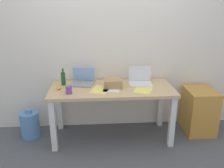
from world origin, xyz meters
TOP-DOWN VIEW (x-y plane):
  - ground_plane at (0.00, 0.00)m, footprint 8.00×8.00m
  - back_wall at (0.00, 0.40)m, footprint 5.20×0.08m
  - desk at (0.00, 0.00)m, footprint 1.63×0.69m
  - laptop_left at (-0.39, 0.17)m, footprint 0.35×0.31m
  - laptop_right at (0.40, 0.13)m, footprint 0.32×0.26m
  - beer_bottle at (-0.65, 0.15)m, footprint 0.06×0.06m
  - computer_mouse at (-0.69, -0.01)m, footprint 0.08×0.11m
  - cardboard_box at (0.02, 0.02)m, footprint 0.25×0.20m
  - coffee_mug at (-0.55, -0.18)m, footprint 0.08×0.08m
  - paper_sheet_front_right at (0.40, -0.10)m, footprint 0.31×0.36m
  - paper_sheet_center at (0.00, -0.02)m, footprint 0.26×0.33m
  - paper_yellow_folder at (-0.15, -0.06)m, footprint 0.29×0.35m
  - water_cooler_jug at (-1.15, 0.09)m, footprint 0.26×0.26m
  - filing_cabinet at (1.26, 0.08)m, footprint 0.40×0.48m

SIDE VIEW (x-z plane):
  - ground_plane at x=0.00m, z-range 0.00..0.00m
  - water_cooler_jug at x=-1.15m, z-range -0.02..0.39m
  - filing_cabinet at x=1.26m, z-range 0.00..0.64m
  - desk at x=0.00m, z-range 0.26..1.00m
  - paper_sheet_front_right at x=0.40m, z-range 0.74..0.74m
  - paper_sheet_center at x=0.00m, z-range 0.74..0.74m
  - paper_yellow_folder at x=-0.15m, z-range 0.74..0.74m
  - computer_mouse at x=-0.69m, z-range 0.74..0.77m
  - laptop_left at x=-0.39m, z-range 0.67..0.89m
  - coffee_mug at x=-0.55m, z-range 0.74..0.83m
  - laptop_right at x=0.40m, z-range 0.67..0.90m
  - cardboard_box at x=0.02m, z-range 0.74..0.84m
  - beer_bottle at x=-0.65m, z-range 0.71..0.95m
  - back_wall at x=0.00m, z-range 0.00..2.60m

